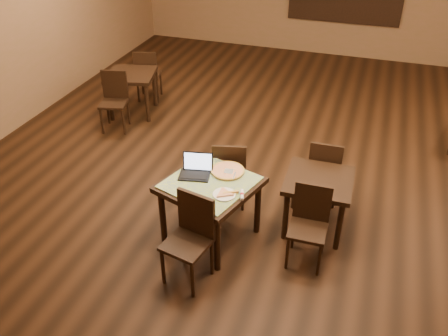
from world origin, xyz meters
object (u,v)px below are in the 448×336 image
(laptop, at_px, (196,169))
(pizza_pan, at_px, (228,172))
(chair_main_far, at_px, (230,171))
(other_table_c_chair_far, at_px, (325,168))
(other_table_b_chair_near, at_px, (114,97))
(other_table_b_chair_far, at_px, (147,73))
(other_table_b, at_px, (131,80))
(other_table_c, at_px, (318,187))
(other_table_c_chair_near, at_px, (309,220))
(chair_main_near, at_px, (191,233))
(tiled_table, at_px, (210,189))

(laptop, bearing_deg, pizza_pan, 11.52)
(chair_main_far, distance_m, pizza_pan, 0.47)
(laptop, bearing_deg, other_table_c_chair_far, 24.75)
(other_table_b_chair_near, xyz_separation_m, other_table_b_chair_far, (0.04, 1.08, 0.00))
(pizza_pan, bearing_deg, other_table_b_chair_near, 143.92)
(other_table_c_chair_far, bearing_deg, other_table_b, -25.10)
(pizza_pan, distance_m, other_table_c, 1.04)
(other_table_b_chair_far, bearing_deg, other_table_c_chair_far, 134.58)
(other_table_b, distance_m, other_table_b_chair_near, 0.55)
(laptop, relative_size, other_table_b_chair_near, 0.40)
(laptop, distance_m, pizza_pan, 0.35)
(other_table_b_chair_near, xyz_separation_m, other_table_c_chair_far, (3.45, -0.98, -0.02))
(other_table_c_chair_near, bearing_deg, other_table_b_chair_far, 136.45)
(other_table_c_chair_far, bearing_deg, chair_main_near, 56.01)
(laptop, bearing_deg, other_table_b_chair_far, 113.32)
(pizza_pan, bearing_deg, tiled_table, -116.57)
(other_table_b, bearing_deg, other_table_c, -45.04)
(tiled_table, xyz_separation_m, other_table_b, (-2.33, 2.58, -0.07))
(other_table_b_chair_near, bearing_deg, chair_main_near, -62.53)
(laptop, distance_m, other_table_c_chair_near, 1.34)
(pizza_pan, distance_m, other_table_c_chair_near, 1.04)
(other_table_b, bearing_deg, other_table_b_chair_near, -106.34)
(chair_main_near, distance_m, other_table_b_chair_near, 3.56)
(chair_main_near, distance_m, other_table_c_chair_near, 1.25)
(other_table_b_chair_near, bearing_deg, other_table_c_chair_far, -30.09)
(chair_main_far, bearing_deg, tiled_table, 74.25)
(other_table_b_chair_near, bearing_deg, pizza_pan, -50.31)
(pizza_pan, distance_m, other_table_b_chair_far, 3.78)
(chair_main_far, xyz_separation_m, other_table_b_chair_near, (-2.37, 1.42, 0.00))
(pizza_pan, xyz_separation_m, other_table_c_chair_far, (0.98, 0.82, -0.26))
(other_table_b_chair_far, height_order, other_table_c, other_table_b_chair_far)
(other_table_c_chair_near, bearing_deg, chair_main_far, 149.46)
(chair_main_far, relative_size, pizza_pan, 2.58)
(chair_main_far, height_order, other_table_c_chair_far, chair_main_far)
(other_table_c, xyz_separation_m, other_table_c_chair_near, (-0.00, -0.52, -0.07))
(pizza_pan, bearing_deg, laptop, -156.86)
(tiled_table, bearing_deg, other_table_b_chair_near, 157.01)
(laptop, height_order, other_table_b_chair_far, laptop)
(other_table_c, relative_size, other_table_c_chair_near, 0.84)
(pizza_pan, height_order, other_table_c_chair_far, other_table_c_chair_far)
(other_table_c, bearing_deg, other_table_c_chair_far, 88.66)
(tiled_table, bearing_deg, chair_main_near, -70.39)
(pizza_pan, xyz_separation_m, other_table_b, (-2.45, 2.34, -0.17))
(other_table_b_chair_far, xyz_separation_m, other_table_c, (3.41, -2.59, 0.05))
(laptop, height_order, pizza_pan, laptop)
(other_table_b, bearing_deg, tiled_table, -62.17)
(laptop, bearing_deg, other_table_b, 119.06)
(other_table_c, distance_m, other_table_c_chair_far, 0.53)
(other_table_c_chair_near, distance_m, other_table_c_chair_far, 1.04)
(chair_main_near, relative_size, pizza_pan, 2.71)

